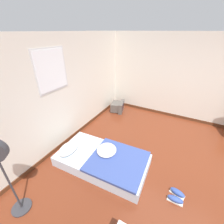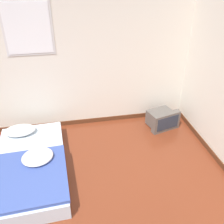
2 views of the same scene
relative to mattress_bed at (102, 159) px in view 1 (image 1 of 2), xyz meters
The scene contains 7 objects.
ground_plane 1.72m from the mattress_bed, 73.58° to the right, with size 20.00×20.00×0.00m, color maroon.
wall_back 1.78m from the mattress_bed, 69.30° to the left, with size 7.36×0.08×2.60m.
wall_right 3.60m from the mattress_bed, 28.76° to the right, with size 0.08×8.17×2.60m.
mattress_bed is the anchor object (origin of this frame).
crt_tv 2.56m from the mattress_bed, 18.80° to the left, with size 0.61×0.54×0.36m.
sneaker_pair 1.55m from the mattress_bed, 90.81° to the right, with size 0.29×0.29×0.10m.
standing_fan 1.82m from the mattress_bed, 153.93° to the left, with size 0.31×0.34×1.45m.
Camera 1 is at (-2.45, 0.33, 2.62)m, focal length 24.00 mm.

